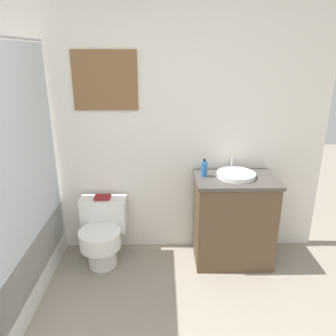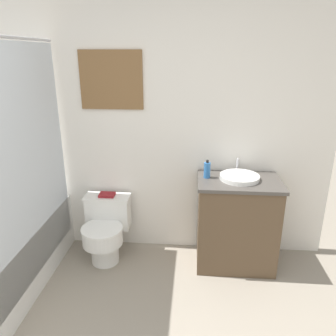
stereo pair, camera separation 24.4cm
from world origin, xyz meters
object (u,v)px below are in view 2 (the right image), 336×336
object	(u,v)px
toilet	(105,229)
sink	(240,177)
book_on_tank	(107,195)
soap_bottle	(207,170)

from	to	relation	value
toilet	sink	xyz separation A→B (m)	(1.21, 0.04, 0.55)
sink	book_on_tank	distance (m)	1.24
sink	toilet	bearing A→B (deg)	-178.15
book_on_tank	sink	bearing A→B (deg)	-4.29
toilet	book_on_tank	world-z (taller)	book_on_tank
sink	soap_bottle	bearing A→B (deg)	176.23
sink	book_on_tank	world-z (taller)	sink
sink	book_on_tank	size ratio (longest dim) A/B	2.58
toilet	soap_bottle	distance (m)	1.11
sink	soap_bottle	world-z (taller)	soap_bottle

